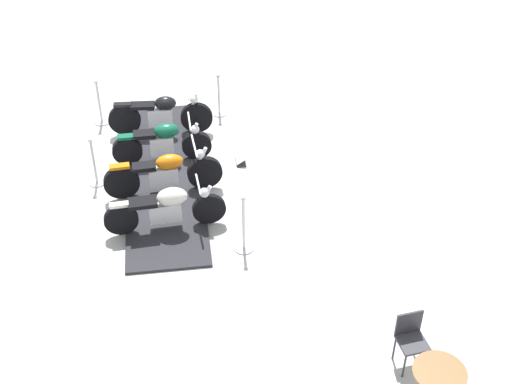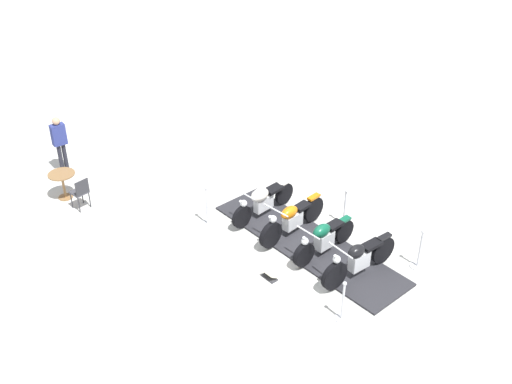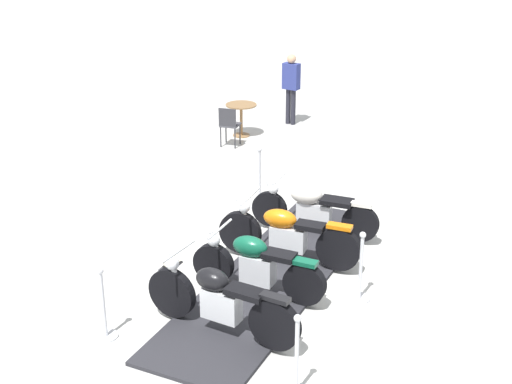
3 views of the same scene
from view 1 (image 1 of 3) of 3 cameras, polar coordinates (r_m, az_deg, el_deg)
name	(u,v)px [view 1 (image 1 of 3)]	position (r m, az deg, el deg)	size (l,w,h in m)	color
ground_plane	(164,178)	(14.02, -7.53, 1.18)	(80.00, 80.00, 0.00)	silver
display_platform	(164,176)	(14.01, -7.53, 1.27)	(5.45, 1.48, 0.05)	#28282D
motorcycle_cream	(167,207)	(12.41, -7.29, -1.21)	(1.75, 1.47, 0.90)	black
motorcycle_copper	(165,173)	(13.29, -7.49, 1.59)	(1.84, 1.53, 0.99)	black
motorcycle_forest	(163,142)	(14.19, -7.64, 4.08)	(1.58, 1.45, 0.90)	black
motorcycle_black	(161,114)	(15.10, -7.77, 6.37)	(1.61, 1.72, 1.01)	black
stanchion_left_rear	(100,110)	(15.88, -12.67, 6.58)	(0.35, 0.35, 1.05)	silver
stanchion_left_mid	(95,169)	(13.92, -13.08, 1.85)	(0.32, 0.32, 1.05)	silver
stanchion_right_front	(244,233)	(12.02, -1.02, -3.39)	(0.35, 0.35, 1.15)	silver
stanchion_right_rear	(219,101)	(15.82, -3.05, 7.46)	(0.31, 0.31, 1.01)	silver
info_placard	(241,160)	(14.32, -1.28, 2.64)	(0.41, 0.42, 0.18)	#333338
cafe_table	(438,381)	(9.89, 14.69, -14.76)	(0.72, 0.72, 0.76)	olive
cafe_chair_near_table	(411,337)	(10.36, 12.59, -11.52)	(0.56, 0.56, 0.91)	#2D2D33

